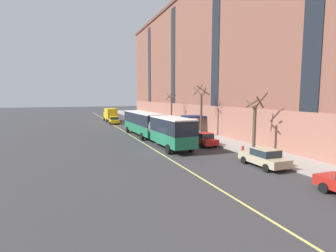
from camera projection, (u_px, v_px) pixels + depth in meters
ground_plane at (163, 151)px, 28.22m from camera, size 260.00×260.00×0.00m
sidewalk at (220, 141)px, 34.23m from camera, size 4.42×160.00×0.15m
apartment_facade at (291, 42)px, 32.96m from camera, size 15.20×110.00×25.31m
city_bus at (152, 125)px, 34.78m from camera, size 3.42×20.54×3.53m
parked_car_black_0 at (151, 122)px, 50.91m from camera, size 2.13×4.47×1.56m
parked_car_red_1 at (204, 139)px, 31.12m from camera, size 1.95×4.38×1.56m
parked_car_champagne_3 at (264, 158)px, 21.73m from camera, size 2.03×4.41×1.56m
box_truck at (110, 114)px, 60.55m from camera, size 2.42×6.74×3.07m
taxi_cab at (114, 120)px, 55.64m from camera, size 2.07×4.33×1.56m
street_tree_mid_block at (255, 123)px, 26.95m from camera, size 1.69×1.72×6.10m
street_tree_far_uptown at (201, 110)px, 37.46m from camera, size 1.84×2.14×7.46m
street_tree_far_downtown at (171, 110)px, 48.19m from camera, size 1.60×1.72×6.69m
fire_hydrant at (243, 148)px, 27.13m from camera, size 0.42×0.24×0.72m
lane_centerline at (149, 146)px, 30.74m from camera, size 0.16×140.00×0.01m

